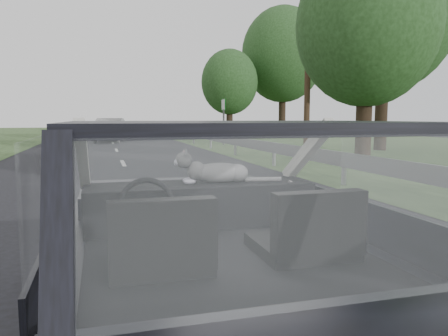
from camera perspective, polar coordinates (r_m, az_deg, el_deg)
subject_car at (r=2.57m, az=-0.12°, el=-10.09°), size 1.80×4.00×1.45m
dashboard at (r=3.13m, az=-3.22°, el=-4.72°), size 1.58×0.45×0.30m
driver_seat at (r=2.18m, az=-8.33°, el=-9.00°), size 0.50×0.72×0.42m
passenger_seat at (r=2.41m, az=11.06°, el=-7.53°), size 0.50×0.72×0.42m
steering_wheel at (r=2.77m, az=-10.02°, el=-4.83°), size 0.36×0.36×0.04m
cat at (r=3.12m, az=-0.67°, el=-0.45°), size 0.56×0.20×0.25m
guardrail at (r=13.36m, az=6.10°, el=2.72°), size 0.05×90.00×0.32m
other_car at (r=27.97m, az=-14.72°, el=4.83°), size 2.48×4.67×1.46m
highway_sign at (r=23.71m, az=-0.05°, el=6.00°), size 0.19×1.00×2.48m
utility_pole at (r=21.01m, az=10.91°, el=14.00°), size 0.29×0.29×8.46m
tree_0 at (r=14.72m, az=18.05°, el=13.55°), size 4.49×4.49×6.68m
tree_1 at (r=21.38m, az=20.17°, el=15.02°), size 7.90×7.90×9.52m
tree_2 at (r=32.93m, az=0.73°, el=9.52°), size 5.40×5.40×6.36m
tree_3 at (r=36.38m, az=7.68°, el=12.12°), size 7.00×7.00×10.07m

